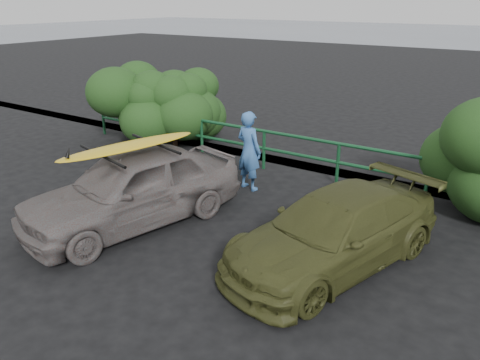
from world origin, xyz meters
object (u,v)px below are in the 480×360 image
(sedan, at_px, (133,188))
(man, at_px, (249,151))
(guardrail, at_px, (299,156))
(surfboard, at_px, (129,146))
(olive_vehicle, at_px, (334,231))

(sedan, relative_size, man, 2.39)
(guardrail, distance_m, surfboard, 4.45)
(olive_vehicle, bearing_deg, surfboard, -152.09)
(man, height_order, surfboard, man)
(man, bearing_deg, guardrail, -102.68)
(olive_vehicle, bearing_deg, man, 162.80)
(surfboard, bearing_deg, sedan, 0.00)
(man, bearing_deg, olive_vehicle, 156.94)
(guardrail, height_order, olive_vehicle, olive_vehicle)
(olive_vehicle, xyz_separation_m, man, (-2.93, 2.02, 0.30))
(guardrail, xyz_separation_m, sedan, (-1.49, -4.07, 0.22))
(guardrail, distance_m, man, 1.52)
(sedan, distance_m, surfboard, 0.83)
(guardrail, bearing_deg, man, -114.26)
(surfboard, bearing_deg, olive_vehicle, 24.82)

